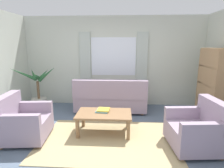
# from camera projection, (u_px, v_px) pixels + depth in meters

# --- Properties ---
(ground_plane) EXTENTS (6.24, 6.24, 0.00)m
(ground_plane) POSITION_uv_depth(u_px,v_px,m) (107.00, 140.00, 3.50)
(ground_plane) COLOR slate
(wall_back) EXTENTS (5.32, 0.12, 2.60)m
(wall_back) POSITION_uv_depth(u_px,v_px,m) (113.00, 62.00, 5.43)
(wall_back) COLOR beige
(wall_back) RESTS_ON ground_plane
(window_with_curtains) EXTENTS (1.98, 0.07, 1.40)m
(window_with_curtains) POSITION_uv_depth(u_px,v_px,m) (113.00, 57.00, 5.32)
(window_with_curtains) COLOR white
(area_rug) EXTENTS (2.54, 1.70, 0.01)m
(area_rug) POSITION_uv_depth(u_px,v_px,m) (107.00, 140.00, 3.50)
(area_rug) COLOR tan
(area_rug) RESTS_ON ground_plane
(couch) EXTENTS (1.90, 0.82, 0.92)m
(couch) POSITION_uv_depth(u_px,v_px,m) (111.00, 98.00, 4.94)
(couch) COLOR #998499
(couch) RESTS_ON ground_plane
(armchair_left) EXTENTS (0.90, 0.92, 0.88)m
(armchair_left) POSITION_uv_depth(u_px,v_px,m) (23.00, 122.00, 3.47)
(armchair_left) COLOR #998499
(armchair_left) RESTS_ON ground_plane
(armchair_right) EXTENTS (0.89, 0.91, 0.88)m
(armchair_right) POSITION_uv_depth(u_px,v_px,m) (198.00, 130.00, 3.15)
(armchair_right) COLOR #998499
(armchair_right) RESTS_ON ground_plane
(coffee_table) EXTENTS (1.10, 0.64, 0.44)m
(coffee_table) POSITION_uv_depth(u_px,v_px,m) (104.00, 115.00, 3.71)
(coffee_table) COLOR olive
(coffee_table) RESTS_ON ground_plane
(book_stack_on_table) EXTENTS (0.29, 0.29, 0.04)m
(book_stack_on_table) POSITION_uv_depth(u_px,v_px,m) (103.00, 110.00, 3.79)
(book_stack_on_table) COLOR #5B8E93
(book_stack_on_table) RESTS_ON coffee_table
(potted_plant) EXTENTS (1.10, 0.98, 1.26)m
(potted_plant) POSITION_uv_depth(u_px,v_px,m) (38.00, 94.00, 5.12)
(potted_plant) COLOR #B7B2A8
(potted_plant) RESTS_ON ground_plane
(bookshelf) EXTENTS (0.30, 0.94, 1.72)m
(bookshelf) POSITION_uv_depth(u_px,v_px,m) (211.00, 84.00, 4.28)
(bookshelf) COLOR #A87F56
(bookshelf) RESTS_ON ground_plane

